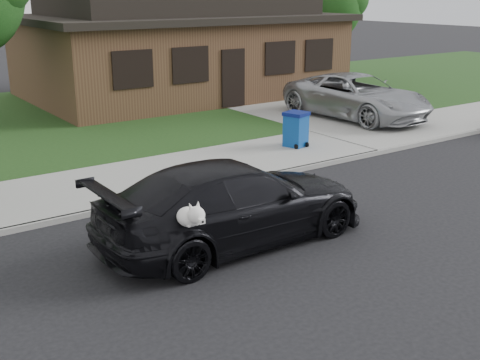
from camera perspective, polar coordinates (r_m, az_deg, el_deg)
ground at (r=12.12m, az=12.99°, el=-3.84°), size 120.00×120.00×0.00m
sidewalk at (r=15.69m, az=-0.48°, el=1.77°), size 60.00×3.00×0.12m
curb at (r=14.52m, az=2.85°, el=0.45°), size 60.00×0.12×0.12m
lawn at (r=22.57m, az=-12.08°, el=6.29°), size 60.00×13.00×0.13m
driveway at (r=23.10m, az=4.87°, el=6.88°), size 4.50×13.00×0.14m
sedan at (r=10.62m, az=-0.59°, el=-2.18°), size 5.12×2.41×1.48m
minivan at (r=21.02m, az=11.02°, el=7.80°), size 2.75×5.46×1.48m
recycling_bin at (r=16.97m, az=5.32°, el=4.84°), size 0.74×0.74×0.97m
house at (r=25.81m, az=-5.80°, el=12.60°), size 12.60×8.60×4.65m
tree_1 at (r=30.08m, az=8.92°, el=16.19°), size 3.15×3.00×5.25m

